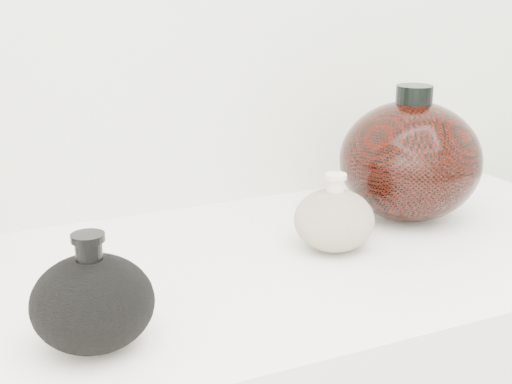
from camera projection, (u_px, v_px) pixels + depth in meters
name	position (u px, v px, depth m)	size (l,w,h in m)	color
black_gourd_vase	(93.00, 302.00, 0.71)	(0.15, 0.15, 0.12)	black
cream_gourd_vase	(334.00, 219.00, 0.96)	(0.11, 0.11, 0.11)	beige
right_round_pot	(410.00, 160.00, 1.08)	(0.28, 0.28, 0.20)	black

